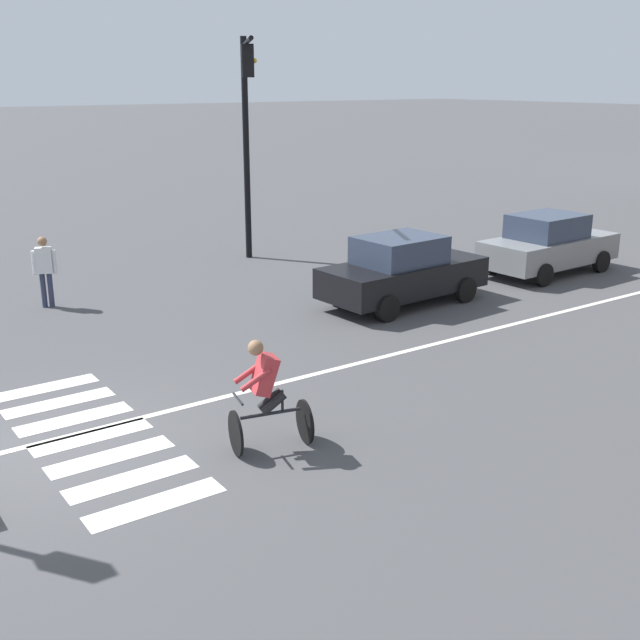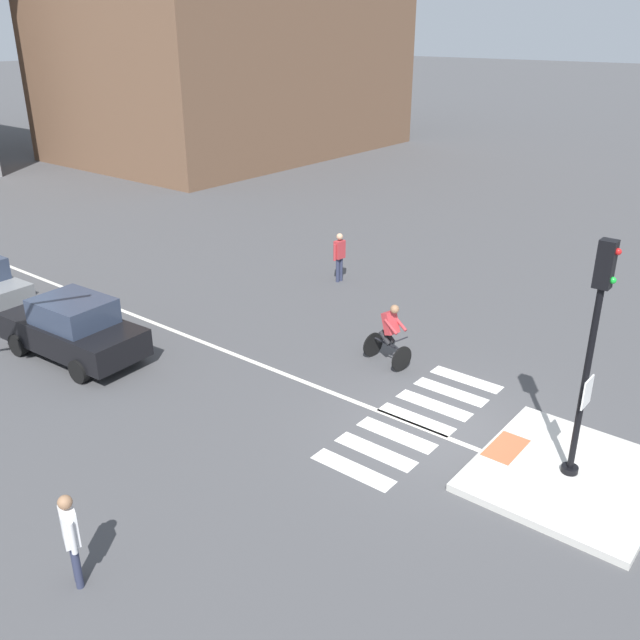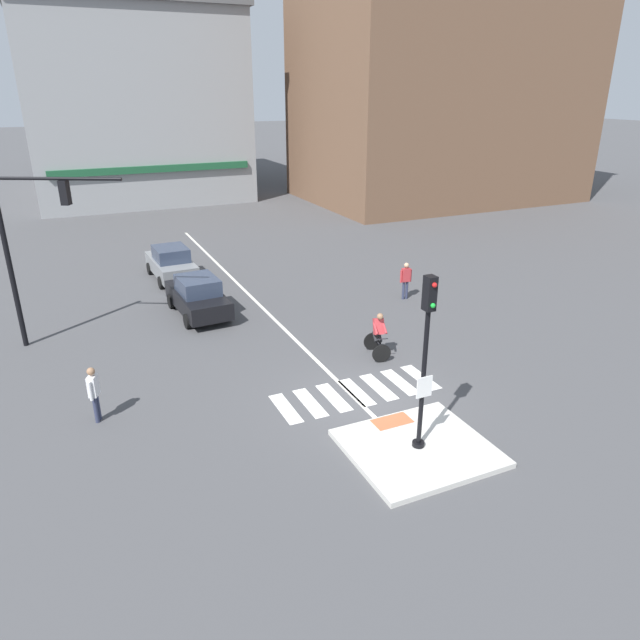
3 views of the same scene
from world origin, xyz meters
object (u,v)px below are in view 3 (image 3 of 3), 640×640
object	(u,v)px
car_black_westbound_far	(198,296)
car_grey_westbound_distant	(171,263)
pedestrian_at_curb_left	(94,390)
traffic_light_mast	(27,236)
cyclist	(378,334)
pedestrian_waiting_far_side	(406,278)
signal_pole	(426,349)

from	to	relation	value
car_black_westbound_far	car_grey_westbound_distant	distance (m)	5.28
car_black_westbound_far	pedestrian_at_curb_left	world-z (taller)	pedestrian_at_curb_left
traffic_light_mast	cyclist	size ratio (longest dim) A/B	3.72
car_grey_westbound_distant	pedestrian_at_curb_left	size ratio (longest dim) A/B	2.50
traffic_light_mast	car_grey_westbound_distant	xyz separation A→B (m)	(5.71, 6.07, -3.28)
cyclist	pedestrian_waiting_far_side	xyz separation A→B (m)	(4.09, 4.68, 0.11)
traffic_light_mast	car_black_westbound_far	world-z (taller)	traffic_light_mast
car_black_westbound_far	cyclist	distance (m)	8.11
signal_pole	car_grey_westbound_distant	distance (m)	17.60
car_grey_westbound_distant	cyclist	xyz separation A→B (m)	(4.77, -11.88, 0.06)
cyclist	pedestrian_waiting_far_side	bearing A→B (deg)	48.84
pedestrian_at_curb_left	signal_pole	bearing A→B (deg)	-33.94
signal_pole	pedestrian_waiting_far_side	bearing A→B (deg)	59.35
car_grey_westbound_distant	cyclist	world-z (taller)	cyclist
pedestrian_waiting_far_side	car_grey_westbound_distant	bearing A→B (deg)	140.90
car_black_westbound_far	pedestrian_at_curb_left	distance (m)	8.32
signal_pole	car_grey_westbound_distant	size ratio (longest dim) A/B	1.10
car_grey_westbound_distant	traffic_light_mast	bearing A→B (deg)	-133.24
pedestrian_at_curb_left	pedestrian_waiting_far_side	size ratio (longest dim) A/B	1.00
cyclist	pedestrian_at_curb_left	world-z (taller)	cyclist
signal_pole	car_black_westbound_far	size ratio (longest dim) A/B	1.10
car_black_westbound_far	pedestrian_waiting_far_side	bearing A→B (deg)	-12.31
traffic_light_mast	car_grey_westbound_distant	bearing A→B (deg)	46.76
signal_pole	car_black_westbound_far	world-z (taller)	signal_pole
car_black_westbound_far	car_grey_westbound_distant	size ratio (longest dim) A/B	1.00
signal_pole	pedestrian_at_curb_left	size ratio (longest dim) A/B	2.76
signal_pole	car_grey_westbound_distant	xyz separation A→B (m)	(-2.92, 17.23, -2.11)
car_grey_westbound_distant	cyclist	size ratio (longest dim) A/B	2.48
pedestrian_at_curb_left	pedestrian_waiting_far_side	distance (m)	14.27
traffic_light_mast	pedestrian_at_curb_left	size ratio (longest dim) A/B	3.75
car_grey_westbound_distant	pedestrian_waiting_far_side	distance (m)	11.42
car_black_westbound_far	pedestrian_waiting_far_side	distance (m)	9.01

